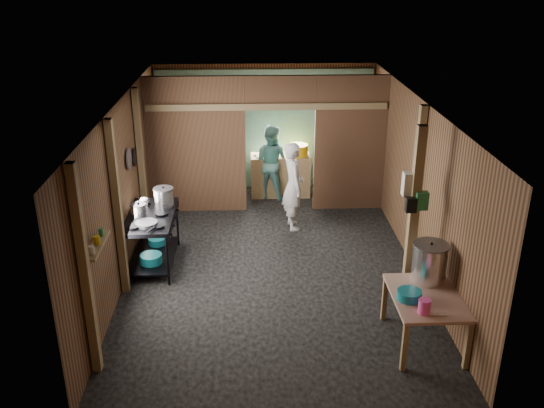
{
  "coord_description": "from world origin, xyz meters",
  "views": [
    {
      "loc": [
        -0.34,
        -8.41,
        4.53
      ],
      "look_at": [
        0.0,
        -0.2,
        1.1
      ],
      "focal_mm": 38.83,
      "sensor_mm": 36.0,
      "label": 1
    }
  ],
  "objects_px": {
    "gas_range": "(153,240)",
    "stove_pot_large": "(164,198)",
    "cook": "(293,186)",
    "yellow_tub": "(298,150)",
    "stock_pot": "(429,263)",
    "prep_table": "(424,319)",
    "pink_bucket": "(424,306)"
  },
  "relations": [
    {
      "from": "gas_range",
      "to": "prep_table",
      "type": "height_order",
      "value": "gas_range"
    },
    {
      "from": "stock_pot",
      "to": "cook",
      "type": "height_order",
      "value": "cook"
    },
    {
      "from": "gas_range",
      "to": "prep_table",
      "type": "distance_m",
      "value": 4.33
    },
    {
      "from": "gas_range",
      "to": "pink_bucket",
      "type": "distance_m",
      "value": 4.43
    },
    {
      "from": "prep_table",
      "to": "stock_pot",
      "type": "bearing_deg",
      "value": 72.21
    },
    {
      "from": "gas_range",
      "to": "cook",
      "type": "xyz_separation_m",
      "value": [
        2.32,
        1.33,
        0.37
      ]
    },
    {
      "from": "gas_range",
      "to": "stove_pot_large",
      "type": "relative_size",
      "value": 4.52
    },
    {
      "from": "gas_range",
      "to": "stove_pot_large",
      "type": "bearing_deg",
      "value": 64.59
    },
    {
      "from": "yellow_tub",
      "to": "stove_pot_large",
      "type": "bearing_deg",
      "value": -132.51
    },
    {
      "from": "stock_pot",
      "to": "pink_bucket",
      "type": "distance_m",
      "value": 0.82
    },
    {
      "from": "stove_pot_large",
      "to": "cook",
      "type": "distance_m",
      "value": 2.37
    },
    {
      "from": "gas_range",
      "to": "pink_bucket",
      "type": "relative_size",
      "value": 8.27
    },
    {
      "from": "stove_pot_large",
      "to": "cook",
      "type": "xyz_separation_m",
      "value": [
        2.15,
        0.97,
        -0.2
      ]
    },
    {
      "from": "prep_table",
      "to": "stove_pot_large",
      "type": "bearing_deg",
      "value": 143.77
    },
    {
      "from": "pink_bucket",
      "to": "cook",
      "type": "bearing_deg",
      "value": 107.59
    },
    {
      "from": "pink_bucket",
      "to": "prep_table",
      "type": "bearing_deg",
      "value": 69.38
    },
    {
      "from": "prep_table",
      "to": "stove_pot_large",
      "type": "relative_size",
      "value": 3.57
    },
    {
      "from": "yellow_tub",
      "to": "cook",
      "type": "height_order",
      "value": "cook"
    },
    {
      "from": "prep_table",
      "to": "yellow_tub",
      "type": "relative_size",
      "value": 2.87
    },
    {
      "from": "stock_pot",
      "to": "cook",
      "type": "distance_m",
      "value": 3.52
    },
    {
      "from": "stock_pot",
      "to": "stove_pot_large",
      "type": "bearing_deg",
      "value": 148.98
    },
    {
      "from": "prep_table",
      "to": "yellow_tub",
      "type": "xyz_separation_m",
      "value": [
        -1.17,
        5.18,
        0.62
      ]
    },
    {
      "from": "gas_range",
      "to": "cook",
      "type": "distance_m",
      "value": 2.7
    },
    {
      "from": "stove_pot_large",
      "to": "cook",
      "type": "relative_size",
      "value": 0.2
    },
    {
      "from": "stock_pot",
      "to": "cook",
      "type": "xyz_separation_m",
      "value": [
        -1.51,
        3.17,
        -0.13
      ]
    },
    {
      "from": "stock_pot",
      "to": "yellow_tub",
      "type": "distance_m",
      "value": 4.96
    },
    {
      "from": "stove_pot_large",
      "to": "stock_pot",
      "type": "bearing_deg",
      "value": -31.02
    },
    {
      "from": "stock_pot",
      "to": "yellow_tub",
      "type": "relative_size",
      "value": 1.32
    },
    {
      "from": "gas_range",
      "to": "pink_bucket",
      "type": "xyz_separation_m",
      "value": [
        3.57,
        -2.61,
        0.34
      ]
    },
    {
      "from": "prep_table",
      "to": "cook",
      "type": "distance_m",
      "value": 3.85
    },
    {
      "from": "gas_range",
      "to": "stove_pot_large",
      "type": "height_order",
      "value": "stove_pot_large"
    },
    {
      "from": "yellow_tub",
      "to": "cook",
      "type": "xyz_separation_m",
      "value": [
        -0.22,
        -1.62,
        -0.16
      ]
    }
  ]
}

